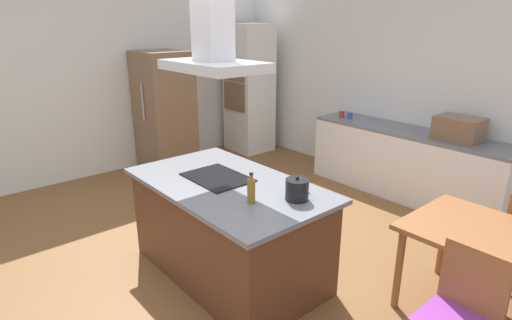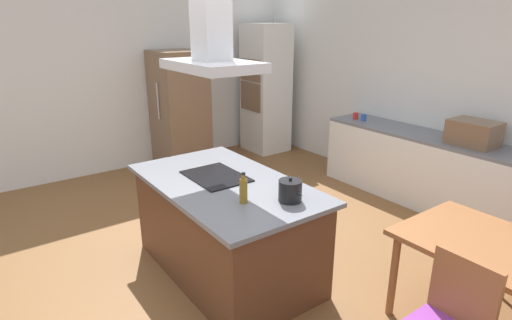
% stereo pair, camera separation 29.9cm
% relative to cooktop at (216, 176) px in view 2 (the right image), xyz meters
% --- Properties ---
extents(ground, '(16.00, 16.00, 0.00)m').
position_rel_cooktop_xyz_m(ground, '(0.15, 1.50, -0.91)').
color(ground, brown).
extents(wall_back, '(7.20, 0.10, 2.70)m').
position_rel_cooktop_xyz_m(wall_back, '(0.15, 3.25, 0.44)').
color(wall_back, white).
rests_on(wall_back, ground).
extents(wall_left, '(0.10, 8.80, 2.70)m').
position_rel_cooktop_xyz_m(wall_left, '(-3.30, 1.00, 0.44)').
color(wall_left, white).
rests_on(wall_left, ground).
extents(kitchen_island, '(1.87, 1.08, 0.90)m').
position_rel_cooktop_xyz_m(kitchen_island, '(0.15, 0.00, -0.45)').
color(kitchen_island, '#59331E').
rests_on(kitchen_island, ground).
extents(cooktop, '(0.60, 0.44, 0.01)m').
position_rel_cooktop_xyz_m(cooktop, '(0.00, 0.00, 0.00)').
color(cooktop, black).
rests_on(cooktop, kitchen_island).
extents(tea_kettle, '(0.24, 0.19, 0.20)m').
position_rel_cooktop_xyz_m(tea_kettle, '(0.79, 0.20, 0.08)').
color(tea_kettle, black).
rests_on(tea_kettle, kitchen_island).
extents(olive_oil_bottle, '(0.06, 0.06, 0.25)m').
position_rel_cooktop_xyz_m(olive_oil_bottle, '(0.61, -0.11, 0.10)').
color(olive_oil_bottle, olive).
rests_on(olive_oil_bottle, kitchen_island).
extents(back_counter, '(2.63, 0.62, 0.90)m').
position_rel_cooktop_xyz_m(back_counter, '(0.22, 2.88, -0.46)').
color(back_counter, white).
rests_on(back_counter, ground).
extents(countertop_microwave, '(0.50, 0.38, 0.28)m').
position_rel_cooktop_xyz_m(countertop_microwave, '(0.83, 2.88, 0.13)').
color(countertop_microwave, brown).
rests_on(countertop_microwave, back_counter).
extents(coffee_mug_red, '(0.08, 0.08, 0.09)m').
position_rel_cooktop_xyz_m(coffee_mug_red, '(-0.83, 2.81, 0.04)').
color(coffee_mug_red, red).
rests_on(coffee_mug_red, back_counter).
extents(coffee_mug_blue, '(0.08, 0.08, 0.09)m').
position_rel_cooktop_xyz_m(coffee_mug_blue, '(-0.70, 2.83, 0.04)').
color(coffee_mug_blue, '#2D56B2').
rests_on(coffee_mug_blue, back_counter).
extents(wall_oven_stack, '(0.70, 0.66, 2.20)m').
position_rel_cooktop_xyz_m(wall_oven_stack, '(-2.75, 2.65, 0.20)').
color(wall_oven_stack, white).
rests_on(wall_oven_stack, ground).
extents(refrigerator, '(0.80, 0.73, 1.82)m').
position_rel_cooktop_xyz_m(refrigerator, '(-2.83, 1.02, 0.00)').
color(refrigerator, brown).
rests_on(refrigerator, ground).
extents(dining_table, '(1.40, 0.90, 0.75)m').
position_rel_cooktop_xyz_m(dining_table, '(2.06, 1.11, -0.24)').
color(dining_table, '#995B33').
rests_on(dining_table, ground).
extents(chair_facing_island, '(0.42, 0.42, 0.89)m').
position_rel_cooktop_xyz_m(chair_facing_island, '(2.06, 0.44, -0.40)').
color(chair_facing_island, purple).
rests_on(chair_facing_island, ground).
extents(range_hood, '(0.90, 0.55, 0.78)m').
position_rel_cooktop_xyz_m(range_hood, '(0.00, 0.00, 1.20)').
color(range_hood, '#ADADB2').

